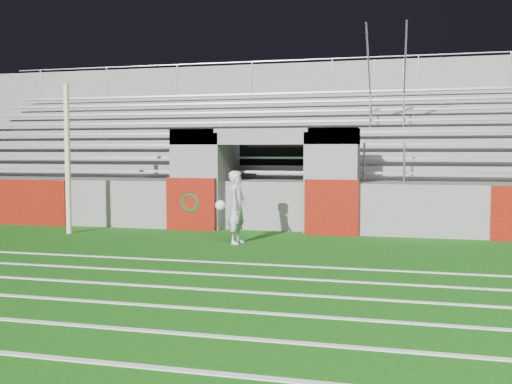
# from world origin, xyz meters

# --- Properties ---
(ground) EXTENTS (90.00, 90.00, 0.00)m
(ground) POSITION_xyz_m (0.00, 0.00, 0.00)
(ground) COLOR #13520D
(ground) RESTS_ON ground
(field_post) EXTENTS (0.13, 0.13, 3.67)m
(field_post) POSITION_xyz_m (-4.55, 1.71, 1.83)
(field_post) COLOR beige
(field_post) RESTS_ON ground
(field_markings) EXTENTS (28.00, 8.09, 0.01)m
(field_markings) POSITION_xyz_m (0.00, -5.00, 0.01)
(field_markings) COLOR white
(field_markings) RESTS_ON ground
(stadium_structure) EXTENTS (26.00, 8.48, 5.42)m
(stadium_structure) POSITION_xyz_m (0.00, 7.97, 1.49)
(stadium_structure) COLOR slate
(stadium_structure) RESTS_ON ground
(goalkeeper_with_ball) EXTENTS (0.63, 0.68, 1.60)m
(goalkeeper_with_ball) POSITION_xyz_m (-0.08, 1.17, 0.80)
(goalkeeper_with_ball) COLOR silver
(goalkeeper_with_ball) RESTS_ON ground
(hose_coil) EXTENTS (0.60, 0.15, 0.60)m
(hose_coil) POSITION_xyz_m (-1.81, 2.93, 0.71)
(hose_coil) COLOR #0B3B17
(hose_coil) RESTS_ON ground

